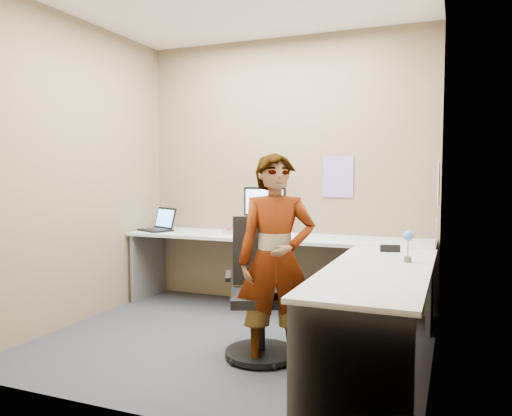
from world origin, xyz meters
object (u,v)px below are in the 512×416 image
at_px(desk, 299,264).
at_px(monitor, 265,204).
at_px(person, 276,260).
at_px(office_chair, 261,300).

height_order(desk, monitor, monitor).
xyz_separation_m(desk, person, (0.05, -0.72, 0.15)).
xyz_separation_m(office_chair, person, (0.17, -0.14, 0.33)).
distance_m(desk, office_chair, 0.62).
distance_m(monitor, office_chair, 1.51).
bearing_deg(person, desk, 70.32).
bearing_deg(monitor, office_chair, -71.36).
bearing_deg(person, office_chair, 116.11).
bearing_deg(desk, monitor, 129.19).
height_order(office_chair, person, person).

